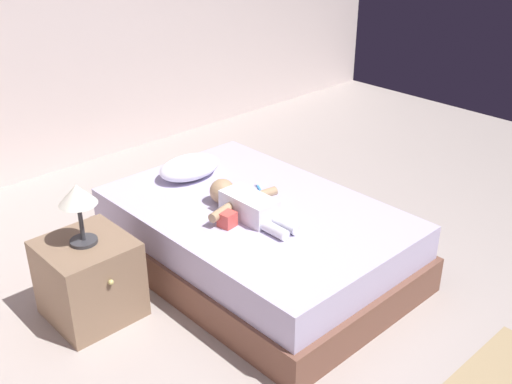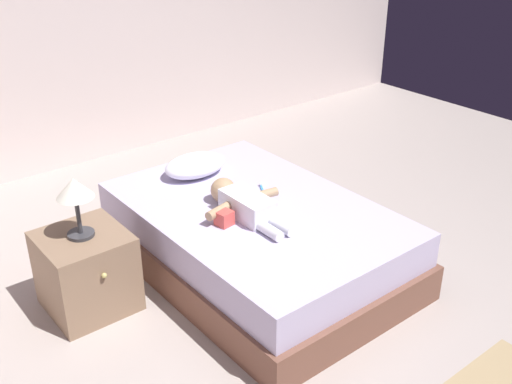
{
  "view_description": "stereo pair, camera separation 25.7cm",
  "coord_description": "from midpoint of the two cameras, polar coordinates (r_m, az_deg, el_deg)",
  "views": [
    {
      "loc": [
        -2.05,
        -1.69,
        2.17
      ],
      "look_at": [
        0.19,
        0.69,
        0.54
      ],
      "focal_mm": 42.6,
      "sensor_mm": 36.0,
      "label": 1
    },
    {
      "loc": [
        -1.85,
        -1.86,
        2.17
      ],
      "look_at": [
        0.19,
        0.69,
        0.54
      ],
      "focal_mm": 42.6,
      "sensor_mm": 36.0,
      "label": 2
    }
  ],
  "objects": [
    {
      "name": "lamp",
      "position": [
        3.31,
        -14.54,
        -0.09
      ],
      "size": [
        0.2,
        0.2,
        0.35
      ],
      "color": "#333338",
      "rests_on": "nightstand"
    },
    {
      "name": "toy_block",
      "position": [
        3.48,
        -0.9,
        -2.5
      ],
      "size": [
        0.1,
        0.1,
        0.09
      ],
      "color": "#D44C43",
      "rests_on": "bed"
    },
    {
      "name": "nightstand",
      "position": [
        3.56,
        -13.63,
        -7.3
      ],
      "size": [
        0.46,
        0.49,
        0.47
      ],
      "color": "#846850",
      "rests_on": "ground_plane"
    },
    {
      "name": "baby",
      "position": [
        3.59,
        0.84,
        -1.12
      ],
      "size": [
        0.52,
        0.66,
        0.16
      ],
      "color": "white",
      "rests_on": "bed"
    },
    {
      "name": "ground_plane",
      "position": [
        3.42,
        7.08,
        -13.15
      ],
      "size": [
        8.0,
        8.0,
        0.0
      ],
      "primitive_type": "plane",
      "color": "#AB9D97"
    },
    {
      "name": "bed",
      "position": [
        3.81,
        1.94,
        -4.39
      ],
      "size": [
        1.27,
        1.89,
        0.44
      ],
      "color": "brown",
      "rests_on": "ground_plane"
    },
    {
      "name": "toothbrush",
      "position": [
        3.89,
        2.5,
        0.18
      ],
      "size": [
        0.1,
        0.15,
        0.02
      ],
      "color": "#348DE4",
      "rests_on": "bed"
    },
    {
      "name": "pillow",
      "position": [
        4.09,
        -3.95,
        2.5
      ],
      "size": [
        0.44,
        0.3,
        0.14
      ],
      "color": "white",
      "rests_on": "bed"
    }
  ]
}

